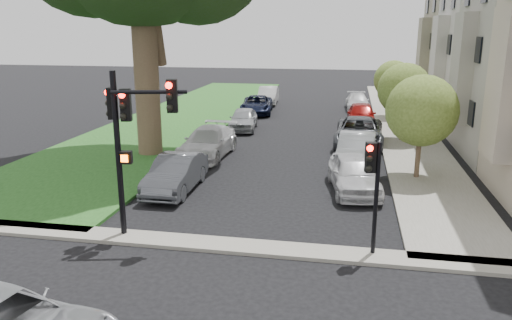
% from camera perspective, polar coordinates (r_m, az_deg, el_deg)
% --- Properties ---
extents(ground, '(140.00, 140.00, 0.00)m').
position_cam_1_polar(ground, '(13.73, -3.99, -13.47)').
color(ground, black).
rests_on(ground, ground).
extents(grass_strip, '(8.00, 44.00, 0.12)m').
position_cam_1_polar(grass_strip, '(38.22, -8.02, 5.05)').
color(grass_strip, '#1F4A18').
rests_on(grass_strip, ground).
extents(sidewalk_right, '(3.50, 44.00, 0.12)m').
position_cam_1_polar(sidewalk_right, '(36.42, 16.24, 4.11)').
color(sidewalk_right, gray).
rests_on(sidewalk_right, ground).
extents(sidewalk_cross, '(60.00, 1.00, 0.12)m').
position_cam_1_polar(sidewalk_cross, '(15.44, -2.10, -9.82)').
color(sidewalk_cross, gray).
rests_on(sidewalk_cross, ground).
extents(house_c, '(7.70, 7.55, 15.97)m').
position_cam_1_polar(house_c, '(35.89, 26.57, 14.07)').
color(house_c, '#B8AFA9').
rests_on(house_c, ground).
extents(house_d, '(7.70, 7.55, 15.97)m').
position_cam_1_polar(house_d, '(43.18, 23.91, 14.25)').
color(house_d, gray).
rests_on(house_d, ground).
extents(small_tree_a, '(3.08, 3.08, 4.61)m').
position_cam_1_polar(small_tree_a, '(22.57, 18.42, 5.37)').
color(small_tree_a, brown).
rests_on(small_tree_a, ground).
extents(small_tree_b, '(3.06, 3.06, 4.59)m').
position_cam_1_polar(small_tree_b, '(30.15, 16.59, 7.71)').
color(small_tree_b, brown).
rests_on(small_tree_b, ground).
extents(small_tree_c, '(2.82, 2.82, 4.23)m').
position_cam_1_polar(small_tree_c, '(38.14, 15.43, 8.82)').
color(small_tree_c, brown).
rests_on(small_tree_c, ground).
extents(traffic_signal_main, '(2.59, 0.75, 5.28)m').
position_cam_1_polar(traffic_signal_main, '(15.62, -14.26, 3.86)').
color(traffic_signal_main, black).
rests_on(traffic_signal_main, ground).
extents(traffic_signal_secondary, '(0.47, 0.37, 3.45)m').
position_cam_1_polar(traffic_signal_secondary, '(14.47, 13.24, -2.00)').
color(traffic_signal_secondary, black).
rests_on(traffic_signal_secondary, ground).
extents(car_parked_0, '(2.48, 4.71, 1.53)m').
position_cam_1_polar(car_parked_0, '(20.69, 11.12, -1.52)').
color(car_parked_0, silver).
rests_on(car_parked_0, ground).
extents(car_parked_1, '(2.01, 4.92, 1.59)m').
position_cam_1_polar(car_parked_1, '(24.45, 11.39, 1.08)').
color(car_parked_1, '#999BA0').
rests_on(car_parked_1, ground).
extents(car_parked_2, '(2.77, 5.74, 1.58)m').
position_cam_1_polar(car_parked_2, '(28.85, 11.70, 3.15)').
color(car_parked_2, '#3F4247').
rests_on(car_parked_2, ground).
extents(car_parked_3, '(1.93, 4.68, 1.59)m').
position_cam_1_polar(car_parked_3, '(34.60, 11.94, 5.08)').
color(car_parked_3, maroon).
rests_on(car_parked_3, ground).
extents(car_parked_4, '(2.05, 4.54, 1.29)m').
position_cam_1_polar(car_parked_4, '(41.79, 11.52, 6.55)').
color(car_parked_4, silver).
rests_on(car_parked_4, ground).
extents(car_parked_5, '(1.60, 4.46, 1.47)m').
position_cam_1_polar(car_parked_5, '(20.65, -9.16, -1.55)').
color(car_parked_5, '#3F4247').
rests_on(car_parked_5, ground).
extents(car_parked_6, '(2.34, 5.33, 1.52)m').
position_cam_1_polar(car_parked_6, '(25.90, -5.54, 2.01)').
color(car_parked_6, silver).
rests_on(car_parked_6, ground).
extents(car_parked_7, '(2.11, 4.33, 1.42)m').
position_cam_1_polar(car_parked_7, '(32.74, -1.46, 4.70)').
color(car_parked_7, '#999BA0').
rests_on(car_parked_7, ground).
extents(car_parked_8, '(2.85, 5.22, 1.39)m').
position_cam_1_polar(car_parked_8, '(38.98, 0.08, 6.33)').
color(car_parked_8, black).
rests_on(car_parked_8, ground).
extents(car_parked_9, '(1.91, 4.61, 1.48)m').
position_cam_1_polar(car_parked_9, '(44.15, 1.40, 7.40)').
color(car_parked_9, silver).
rests_on(car_parked_9, ground).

